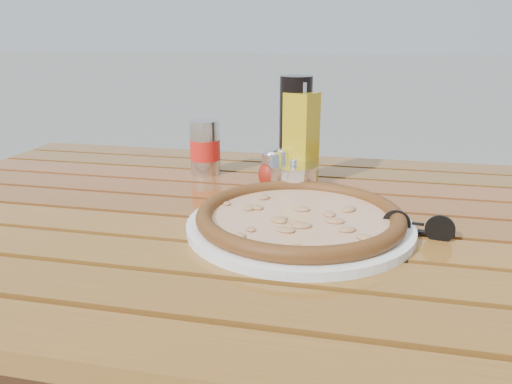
% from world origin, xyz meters
% --- Properties ---
extents(table, '(1.40, 0.90, 0.75)m').
position_xyz_m(table, '(0.00, -0.00, 0.67)').
color(table, '#391F0D').
rests_on(table, ground).
extents(plate, '(0.37, 0.37, 0.01)m').
position_xyz_m(plate, '(0.09, -0.07, 0.76)').
color(plate, white).
rests_on(plate, table).
extents(pizza, '(0.36, 0.36, 0.03)m').
position_xyz_m(pizza, '(0.09, -0.07, 0.77)').
color(pizza, beige).
rests_on(pizza, plate).
extents(pepper_shaker, '(0.07, 0.07, 0.08)m').
position_xyz_m(pepper_shaker, '(0.00, 0.14, 0.79)').
color(pepper_shaker, '#A62213').
rests_on(pepper_shaker, table).
extents(oregano_shaker, '(0.07, 0.07, 0.08)m').
position_xyz_m(oregano_shaker, '(0.02, 0.17, 0.79)').
color(oregano_shaker, '#3A3D18').
rests_on(oregano_shaker, table).
extents(dark_bottle, '(0.07, 0.07, 0.22)m').
position_xyz_m(dark_bottle, '(0.04, 0.20, 0.86)').
color(dark_bottle, black).
rests_on(dark_bottle, table).
extents(soda_can, '(0.08, 0.08, 0.12)m').
position_xyz_m(soda_can, '(-0.16, 0.22, 0.81)').
color(soda_can, silver).
rests_on(soda_can, table).
extents(olive_oil_cruet, '(0.07, 0.07, 0.21)m').
position_xyz_m(olive_oil_cruet, '(0.06, 0.18, 0.85)').
color(olive_oil_cruet, '#B79513').
rests_on(olive_oil_cruet, table).
extents(parmesan_tin, '(0.11, 0.11, 0.07)m').
position_xyz_m(parmesan_tin, '(0.05, 0.12, 0.78)').
color(parmesan_tin, white).
rests_on(parmesan_tin, table).
extents(sunglasses, '(0.11, 0.04, 0.04)m').
position_xyz_m(sunglasses, '(0.27, -0.06, 0.77)').
color(sunglasses, black).
rests_on(sunglasses, table).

